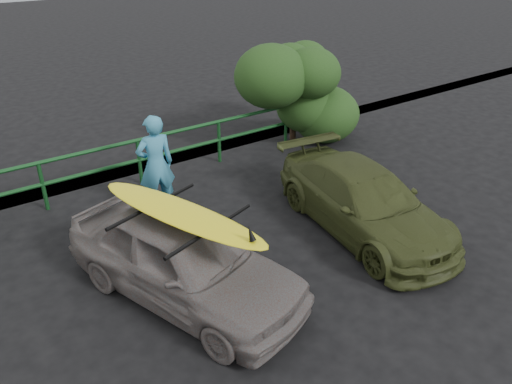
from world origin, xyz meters
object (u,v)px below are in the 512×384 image
Objects in this scene: guardrail at (94,173)px; surfboard at (180,213)px; olive_vehicle at (364,201)px; man at (156,165)px; sedan at (184,258)px.

guardrail is 4.01m from surfboard.
man is (-2.72, 2.80, 0.39)m from olive_vehicle.
sedan is at bearing 79.25° from man.
sedan is at bearing -174.87° from olive_vehicle.
olive_vehicle is at bearing -20.94° from surfboard.
surfboard is (-3.54, 0.20, 0.85)m from olive_vehicle.
olive_vehicle is at bearing 140.87° from man.
olive_vehicle is 1.33× the size of surfboard.
sedan is 2.75m from man.
olive_vehicle is 3.64m from surfboard.
man is 2.77m from surfboard.
sedan is 2.00× the size of man.
olive_vehicle is (3.54, -0.20, -0.08)m from sedan.
guardrail is 3.49× the size of olive_vehicle.
guardrail is 3.91m from sedan.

